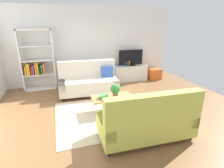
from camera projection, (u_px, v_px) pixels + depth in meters
ground_plane at (113, 111)px, 4.86m from camera, size 7.68×7.68×0.00m
wall_far at (91, 46)px, 6.92m from camera, size 6.40×0.12×2.90m
area_rug at (113, 114)px, 4.70m from camera, size 2.90×2.20×0.01m
couch_beige at (89, 81)px, 5.93m from camera, size 1.94×0.93×1.10m
couch_green at (147, 120)px, 3.55m from camera, size 1.92×0.89×1.10m
coffee_table at (112, 97)px, 4.77m from camera, size 1.10×0.56×0.42m
tv_console at (130, 73)px, 7.40m from camera, size 1.40×0.44×0.64m
tv at (131, 58)px, 7.18m from camera, size 1.00×0.20×0.64m
bookshelf at (37, 63)px, 6.23m from camera, size 1.10×0.36×2.10m
storage_trunk at (155, 74)px, 7.65m from camera, size 0.52×0.40×0.44m
potted_plant at (115, 90)px, 4.64m from camera, size 0.25×0.25×0.36m
table_book_0 at (104, 98)px, 4.65m from camera, size 0.27×0.22×0.03m
table_book_1 at (104, 97)px, 4.64m from camera, size 0.27×0.23×0.03m
table_book_2 at (104, 96)px, 4.63m from camera, size 0.27×0.22×0.03m
vase_0 at (117, 65)px, 7.16m from camera, size 0.09×0.09×0.13m
vase_1 at (120, 64)px, 7.21m from camera, size 0.11×0.11×0.12m
bottle_0 at (125, 64)px, 7.16m from camera, size 0.04×0.04×0.19m
bottle_1 at (127, 64)px, 7.19m from camera, size 0.04×0.04×0.15m
bottle_2 at (129, 63)px, 7.21m from camera, size 0.05×0.05×0.20m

